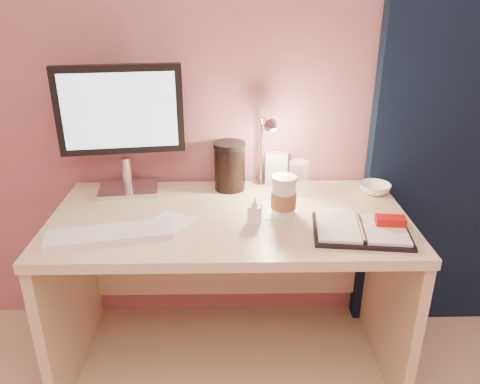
{
  "coord_description": "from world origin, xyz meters",
  "views": [
    {
      "loc": [
        0.01,
        -0.27,
        1.55
      ],
      "look_at": [
        0.04,
        1.33,
        0.85
      ],
      "focal_mm": 35.0,
      "sensor_mm": 36.0,
      "label": 1
    }
  ],
  "objects_px": {
    "keyboard": "(110,234)",
    "bowl": "(375,188)",
    "planner": "(364,229)",
    "dark_jar": "(230,168)",
    "desk_lamp": "(257,146)",
    "monitor": "(121,119)",
    "clear_cup": "(298,178)",
    "desk": "(230,254)",
    "coffee_cup": "(284,197)",
    "lotion_bottle": "(255,210)",
    "product_box": "(276,169)"
  },
  "relations": [
    {
      "from": "keyboard",
      "to": "bowl",
      "type": "height_order",
      "value": "bowl"
    },
    {
      "from": "keyboard",
      "to": "planner",
      "type": "bearing_deg",
      "value": -11.03
    },
    {
      "from": "dark_jar",
      "to": "desk_lamp",
      "type": "distance_m",
      "value": 0.17
    },
    {
      "from": "monitor",
      "to": "clear_cup",
      "type": "height_order",
      "value": "monitor"
    },
    {
      "from": "desk",
      "to": "dark_jar",
      "type": "bearing_deg",
      "value": 89.39
    },
    {
      "from": "planner",
      "to": "dark_jar",
      "type": "distance_m",
      "value": 0.65
    },
    {
      "from": "desk_lamp",
      "to": "coffee_cup",
      "type": "bearing_deg",
      "value": -83.66
    },
    {
      "from": "keyboard",
      "to": "desk_lamp",
      "type": "distance_m",
      "value": 0.7
    },
    {
      "from": "monitor",
      "to": "keyboard",
      "type": "relative_size",
      "value": 1.22
    },
    {
      "from": "keyboard",
      "to": "planner",
      "type": "xyz_separation_m",
      "value": [
        0.92,
        0.01,
        0.0
      ]
    },
    {
      "from": "clear_cup",
      "to": "lotion_bottle",
      "type": "bearing_deg",
      "value": -126.69
    },
    {
      "from": "desk",
      "to": "lotion_bottle",
      "type": "height_order",
      "value": "lotion_bottle"
    },
    {
      "from": "keyboard",
      "to": "bowl",
      "type": "bearing_deg",
      "value": 7.36
    },
    {
      "from": "clear_cup",
      "to": "lotion_bottle",
      "type": "distance_m",
      "value": 0.34
    },
    {
      "from": "monitor",
      "to": "desk_lamp",
      "type": "height_order",
      "value": "monitor"
    },
    {
      "from": "monitor",
      "to": "clear_cup",
      "type": "relative_size",
      "value": 3.68
    },
    {
      "from": "lotion_bottle",
      "to": "desk_lamp",
      "type": "bearing_deg",
      "value": 85.72
    },
    {
      "from": "monitor",
      "to": "clear_cup",
      "type": "xyz_separation_m",
      "value": [
        0.74,
        -0.05,
        -0.25
      ]
    },
    {
      "from": "coffee_cup",
      "to": "desk_lamp",
      "type": "bearing_deg",
      "value": 112.19
    },
    {
      "from": "desk_lamp",
      "to": "keyboard",
      "type": "bearing_deg",
      "value": -160.25
    },
    {
      "from": "keyboard",
      "to": "product_box",
      "type": "bearing_deg",
      "value": 24.79
    },
    {
      "from": "keyboard",
      "to": "dark_jar",
      "type": "xyz_separation_m",
      "value": [
        0.43,
        0.43,
        0.09
      ]
    },
    {
      "from": "clear_cup",
      "to": "product_box",
      "type": "bearing_deg",
      "value": 126.57
    },
    {
      "from": "planner",
      "to": "dark_jar",
      "type": "bearing_deg",
      "value": 146.5
    },
    {
      "from": "desk_lamp",
      "to": "product_box",
      "type": "bearing_deg",
      "value": 25.29
    },
    {
      "from": "lotion_bottle",
      "to": "dark_jar",
      "type": "xyz_separation_m",
      "value": [
        -0.09,
        0.33,
        0.04
      ]
    },
    {
      "from": "coffee_cup",
      "to": "desk_lamp",
      "type": "xyz_separation_m",
      "value": [
        -0.09,
        0.23,
        0.13
      ]
    },
    {
      "from": "dark_jar",
      "to": "desk_lamp",
      "type": "height_order",
      "value": "desk_lamp"
    },
    {
      "from": "dark_jar",
      "to": "product_box",
      "type": "height_order",
      "value": "dark_jar"
    },
    {
      "from": "desk",
      "to": "clear_cup",
      "type": "bearing_deg",
      "value": 22.67
    },
    {
      "from": "clear_cup",
      "to": "product_box",
      "type": "relative_size",
      "value": 1.01
    },
    {
      "from": "planner",
      "to": "desk_lamp",
      "type": "distance_m",
      "value": 0.57
    },
    {
      "from": "clear_cup",
      "to": "desk_lamp",
      "type": "xyz_separation_m",
      "value": [
        -0.18,
        0.03,
        0.14
      ]
    },
    {
      "from": "keyboard",
      "to": "desk_lamp",
      "type": "height_order",
      "value": "desk_lamp"
    },
    {
      "from": "bowl",
      "to": "lotion_bottle",
      "type": "relative_size",
      "value": 1.25
    },
    {
      "from": "clear_cup",
      "to": "desk_lamp",
      "type": "height_order",
      "value": "desk_lamp"
    },
    {
      "from": "monitor",
      "to": "product_box",
      "type": "distance_m",
      "value": 0.71
    },
    {
      "from": "coffee_cup",
      "to": "planner",
      "type": "bearing_deg",
      "value": -29.0
    },
    {
      "from": "clear_cup",
      "to": "dark_jar",
      "type": "xyz_separation_m",
      "value": [
        -0.29,
        0.07,
        0.02
      ]
    },
    {
      "from": "planner",
      "to": "dark_jar",
      "type": "xyz_separation_m",
      "value": [
        -0.49,
        0.42,
        0.08
      ]
    },
    {
      "from": "monitor",
      "to": "planner",
      "type": "distance_m",
      "value": 1.06
    },
    {
      "from": "monitor",
      "to": "product_box",
      "type": "height_order",
      "value": "monitor"
    },
    {
      "from": "monitor",
      "to": "dark_jar",
      "type": "xyz_separation_m",
      "value": [
        0.45,
        0.02,
        -0.23
      ]
    },
    {
      "from": "planner",
      "to": "dark_jar",
      "type": "relative_size",
      "value": 1.95
    },
    {
      "from": "desk",
      "to": "desk_lamp",
      "type": "relative_size",
      "value": 4.19
    },
    {
      "from": "clear_cup",
      "to": "dark_jar",
      "type": "relative_size",
      "value": 0.78
    },
    {
      "from": "coffee_cup",
      "to": "desk",
      "type": "bearing_deg",
      "value": 161.04
    },
    {
      "from": "keyboard",
      "to": "dark_jar",
      "type": "relative_size",
      "value": 2.33
    },
    {
      "from": "coffee_cup",
      "to": "lotion_bottle",
      "type": "bearing_deg",
      "value": -148.21
    },
    {
      "from": "monitor",
      "to": "keyboard",
      "type": "height_order",
      "value": "monitor"
    }
  ]
}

